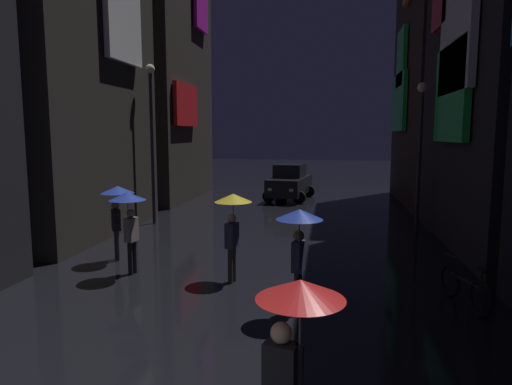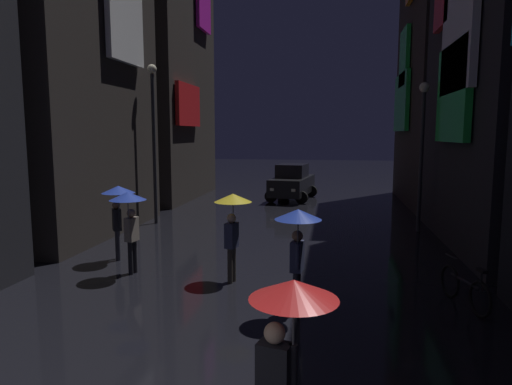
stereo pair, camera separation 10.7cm
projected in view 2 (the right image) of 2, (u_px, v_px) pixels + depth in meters
building_right_far at (451, 54)px, 22.31m from camera, size 4.25×8.29×14.76m
pedestrian_near_crossing_red at (287, 323)px, 4.53m from camera, size 0.90×0.90×2.12m
pedestrian_foreground_right_blue at (118, 202)px, 12.60m from camera, size 0.90×0.90×2.12m
pedestrian_far_right_yellow at (233, 213)px, 10.85m from camera, size 0.90×0.90×2.12m
pedestrian_midstreet_centre_blue at (129, 210)px, 11.29m from camera, size 0.90×0.90×2.12m
pedestrian_midstreet_left_blue at (298, 232)px, 8.75m from camera, size 0.90×0.90×2.12m
bicycle_parked_at_storefront at (465, 289)px, 9.34m from camera, size 0.56×1.77×0.96m
car_distant at (292, 183)px, 24.52m from camera, size 2.63×4.32×1.92m
streetlamp_right_far at (422, 139)px, 16.21m from camera, size 0.36×0.36×5.33m
streetlamp_left_far at (154, 127)px, 17.65m from camera, size 0.36×0.36×6.16m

